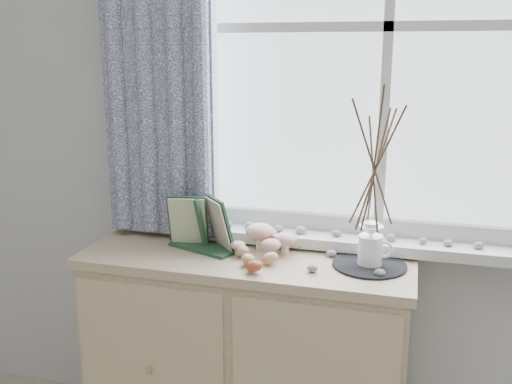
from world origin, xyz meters
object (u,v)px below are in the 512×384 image
(botanical_book, at_px, (200,225))
(toadstool_cluster, at_px, (266,237))
(twig_pitcher, at_px, (375,163))
(sideboard, at_px, (247,360))

(botanical_book, distance_m, toadstool_cluster, 0.25)
(botanical_book, distance_m, twig_pitcher, 0.66)
(toadstool_cluster, bearing_deg, twig_pitcher, -5.60)
(botanical_book, xyz_separation_m, toadstool_cluster, (0.24, 0.06, -0.05))
(sideboard, height_order, botanical_book, botanical_book)
(botanical_book, bearing_deg, twig_pitcher, 21.34)
(twig_pitcher, bearing_deg, botanical_book, 176.52)
(sideboard, bearing_deg, twig_pitcher, 1.43)
(botanical_book, height_order, toadstool_cluster, botanical_book)
(toadstool_cluster, height_order, twig_pitcher, twig_pitcher)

